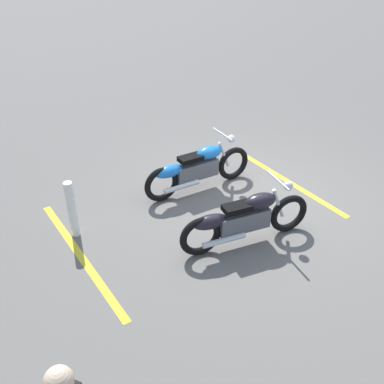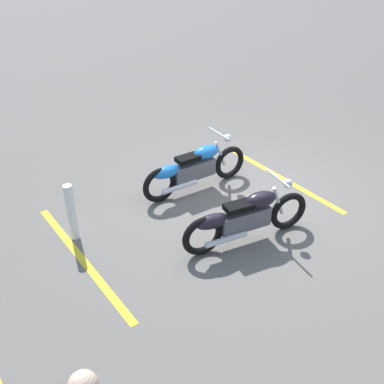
# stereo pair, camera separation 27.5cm
# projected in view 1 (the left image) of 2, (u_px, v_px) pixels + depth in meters

# --- Properties ---
(ground_plane) EXTENTS (60.00, 60.00, 0.00)m
(ground_plane) POSITION_uv_depth(u_px,v_px,m) (253.00, 199.00, 8.29)
(ground_plane) COLOR #66605B
(motorcycle_bright_foreground) EXTENTS (2.23, 0.62, 1.04)m
(motorcycle_bright_foreground) POSITION_uv_depth(u_px,v_px,m) (196.00, 168.00, 8.31)
(motorcycle_bright_foreground) COLOR black
(motorcycle_bright_foreground) RESTS_ON ground
(motorcycle_dark_foreground) EXTENTS (2.20, 0.74, 1.04)m
(motorcycle_dark_foreground) POSITION_uv_depth(u_px,v_px,m) (243.00, 219.00, 6.95)
(motorcycle_dark_foreground) COLOR black
(motorcycle_dark_foreground) RESTS_ON ground
(bollard_post) EXTENTS (0.14, 0.14, 0.99)m
(bollard_post) POSITION_uv_depth(u_px,v_px,m) (72.00, 210.00, 7.11)
(bollard_post) COLOR white
(bollard_post) RESTS_ON ground
(parking_stripe_near) EXTENTS (0.24, 3.20, 0.01)m
(parking_stripe_near) POSITION_uv_depth(u_px,v_px,m) (283.00, 179.00, 8.91)
(parking_stripe_near) COLOR yellow
(parking_stripe_near) RESTS_ON ground
(parking_stripe_mid) EXTENTS (0.24, 3.20, 0.01)m
(parking_stripe_mid) POSITION_uv_depth(u_px,v_px,m) (80.00, 256.00, 6.92)
(parking_stripe_mid) COLOR yellow
(parking_stripe_mid) RESTS_ON ground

